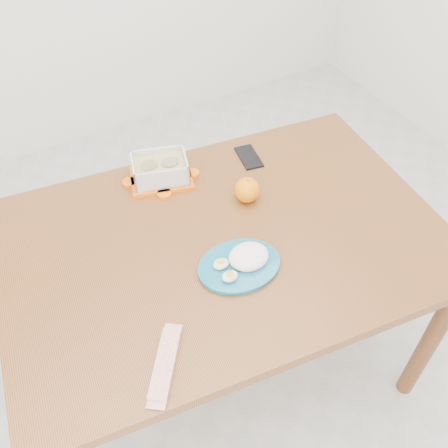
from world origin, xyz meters
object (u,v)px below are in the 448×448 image
food_container (160,170)px  rice_plate (242,261)px  dining_table (224,256)px  orange_fruit (247,190)px  smartphone (249,157)px

food_container → rice_plate: food_container is taller
dining_table → rice_plate: rice_plate is taller
orange_fruit → smartphone: bearing=57.4°
orange_fruit → rice_plate: orange_fruit is taller
food_container → rice_plate: 0.47m
orange_fruit → rice_plate: 0.28m
food_container → orange_fruit: 0.31m
dining_table → orange_fruit: (0.15, 0.11, 0.13)m
orange_fruit → smartphone: orange_fruit is taller
dining_table → food_container: (-0.06, 0.34, 0.13)m
food_container → smartphone: food_container is taller
food_container → orange_fruit: food_container is taller
food_container → dining_table: bearing=-63.8°
dining_table → rice_plate: size_ratio=5.50×
rice_plate → food_container: bearing=101.0°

